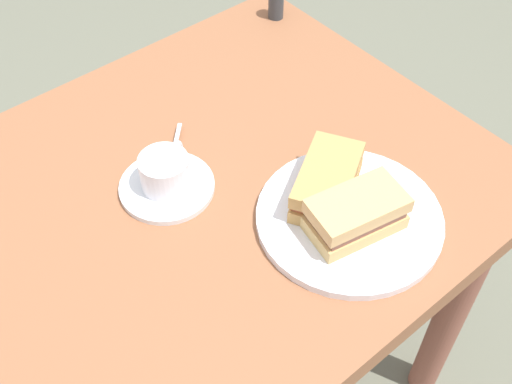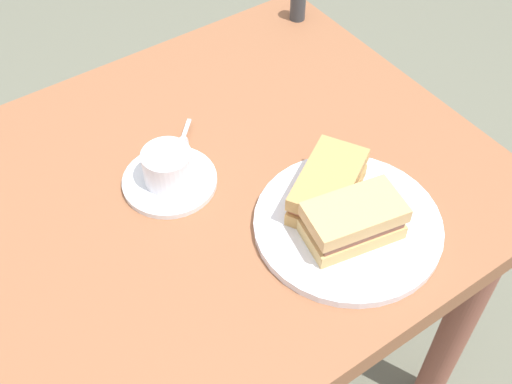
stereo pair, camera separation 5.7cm
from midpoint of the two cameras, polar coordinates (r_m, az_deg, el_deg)
name	(u,v)px [view 1 (the left image)]	position (r m, az deg, el deg)	size (l,w,h in m)	color
dining_table	(183,247)	(1.11, -7.99, -4.92)	(1.03, 0.76, 0.74)	#91593A
sandwich_plate	(349,218)	(0.99, 6.65, -2.39)	(0.29, 0.29, 0.01)	white
sandwich_front	(356,214)	(0.94, 7.18, -2.01)	(0.15, 0.10, 0.06)	tan
sandwich_back	(327,182)	(0.98, 4.70, 0.85)	(0.17, 0.15, 0.06)	tan
coffee_saucer	(167,187)	(1.04, -9.47, 0.42)	(0.15, 0.15, 0.01)	white
coffee_cup	(165,171)	(1.01, -9.68, 1.82)	(0.10, 0.08, 0.06)	white
spoon	(174,150)	(1.08, -8.81, 3.63)	(0.08, 0.08, 0.01)	silver
salt_shaker	(276,3)	(1.38, 0.56, 16.41)	(0.03, 0.03, 0.07)	#33383D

